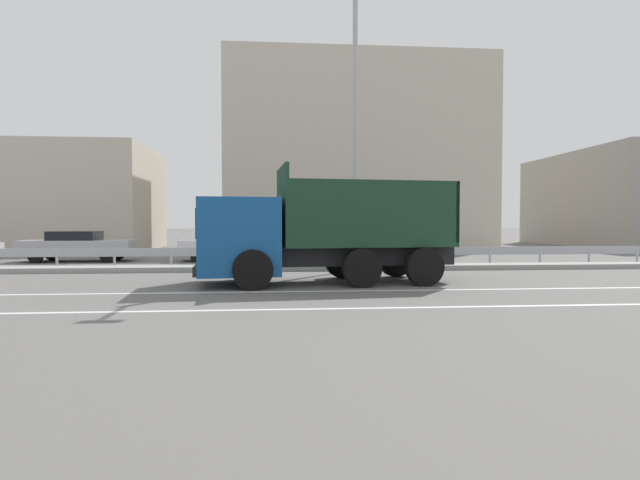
# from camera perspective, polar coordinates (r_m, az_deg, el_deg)

# --- Properties ---
(ground_plane) EXTENTS (320.00, 320.00, 0.00)m
(ground_plane) POSITION_cam_1_polar(r_m,az_deg,el_deg) (15.34, -0.46, -4.46)
(ground_plane) COLOR #605E5B
(lane_strip_0) EXTENTS (60.77, 0.16, 0.01)m
(lane_strip_0) POSITION_cam_1_polar(r_m,az_deg,el_deg) (12.59, 1.65, -5.85)
(lane_strip_0) COLOR silver
(lane_strip_0) RESTS_ON ground_plane
(lane_strip_1) EXTENTS (60.77, 0.16, 0.01)m
(lane_strip_1) POSITION_cam_1_polar(r_m,az_deg,el_deg) (10.06, 3.31, -7.81)
(lane_strip_1) COLOR silver
(lane_strip_1) RESTS_ON ground_plane
(median_island) EXTENTS (33.42, 1.10, 0.18)m
(median_island) POSITION_cam_1_polar(r_m,az_deg,el_deg) (18.19, -1.15, -3.18)
(median_island) COLOR gray
(median_island) RESTS_ON ground_plane
(median_guardrail) EXTENTS (60.77, 0.09, 0.78)m
(median_guardrail) POSITION_cam_1_polar(r_m,az_deg,el_deg) (19.25, -1.36, -1.46)
(median_guardrail) COLOR #9EA0A5
(median_guardrail) RESTS_ON ground_plane
(dump_truck) EXTENTS (7.41, 3.28, 3.29)m
(dump_truck) POSITION_cam_1_polar(r_m,az_deg,el_deg) (14.12, -2.90, 0.01)
(dump_truck) COLOR #144C8C
(dump_truck) RESTS_ON ground_plane
(median_road_sign) EXTENTS (0.76, 0.16, 2.38)m
(median_road_sign) POSITION_cam_1_polar(r_m,az_deg,el_deg) (18.81, 11.13, 0.55)
(median_road_sign) COLOR white
(median_road_sign) RESTS_ON ground_plane
(street_lamp_1) EXTENTS (0.70, 1.88, 10.19)m
(street_lamp_1) POSITION_cam_1_polar(r_m,az_deg,el_deg) (18.47, 4.08, 13.93)
(street_lamp_1) COLOR #ADADB2
(street_lamp_1) RESTS_ON ground_plane
(parked_car_2) EXTENTS (4.79, 2.03, 1.36)m
(parked_car_2) POSITION_cam_1_polar(r_m,az_deg,el_deg) (24.78, -25.92, -0.58)
(parked_car_2) COLOR #A3A3A8
(parked_car_2) RESTS_ON ground_plane
(parked_car_3) EXTENTS (4.57, 2.24, 1.56)m
(parked_car_3) POSITION_cam_1_polar(r_m,az_deg,el_deg) (23.22, -10.39, -0.43)
(parked_car_3) COLOR silver
(parked_car_3) RESTS_ON ground_plane
(background_building_0) EXTENTS (11.76, 8.77, 6.63)m
(background_building_0) POSITION_cam_1_polar(r_m,az_deg,el_deg) (36.85, -27.62, 4.20)
(background_building_0) COLOR beige
(background_building_0) RESTS_ON ground_plane
(background_building_1) EXTENTS (17.83, 8.95, 12.84)m
(background_building_1) POSITION_cam_1_polar(r_m,az_deg,el_deg) (36.32, 3.96, 9.37)
(background_building_1) COLOR beige
(background_building_1) RESTS_ON ground_plane
(church_tower) EXTENTS (3.60, 3.60, 13.63)m
(church_tower) POSITION_cam_1_polar(r_m,az_deg,el_deg) (48.80, 8.41, 7.21)
(church_tower) COLOR silver
(church_tower) RESTS_ON ground_plane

